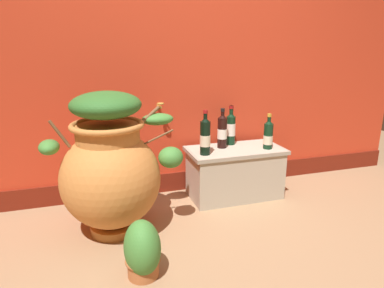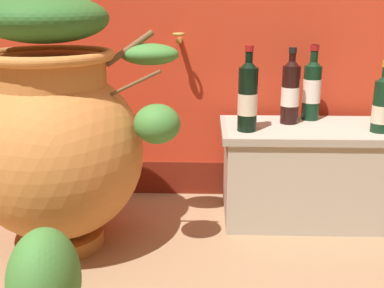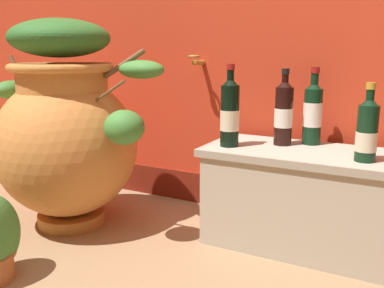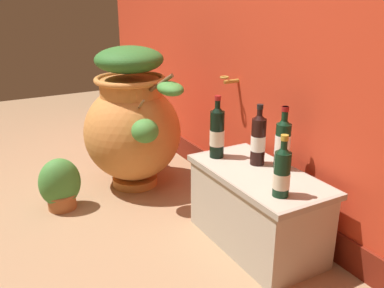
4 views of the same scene
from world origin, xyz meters
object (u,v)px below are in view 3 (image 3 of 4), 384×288
Objects in this scene: wine_bottle_middle at (230,112)px; wine_bottle_back at (284,112)px; wine_bottle_left at (313,111)px; terracotta_urn at (67,131)px; wine_bottle_right at (367,129)px.

wine_bottle_middle is 0.23m from wine_bottle_back.
wine_bottle_left is 0.13m from wine_bottle_back.
terracotta_urn is 1.09m from wine_bottle_left.
wine_bottle_left reaches higher than wine_bottle_back.
terracotta_urn is 0.75m from wine_bottle_middle.
terracotta_urn is 2.76× the size of wine_bottle_middle.
wine_bottle_left is 1.15× the size of wine_bottle_right.
wine_bottle_left is 1.01× the size of wine_bottle_back.
wine_bottle_middle is at bearing 179.71° from wine_bottle_right.
wine_bottle_middle is 1.06× the size of wine_bottle_back.
wine_bottle_right is (0.53, -0.00, -0.03)m from wine_bottle_middle.
wine_bottle_middle reaches higher than wine_bottle_right.
terracotta_urn reaches higher than wine_bottle_middle.
wine_bottle_left reaches higher than wine_bottle_right.
wine_bottle_left is at bearing 34.18° from wine_bottle_back.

